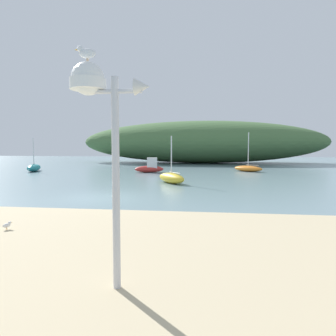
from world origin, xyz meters
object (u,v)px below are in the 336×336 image
at_px(mast_structure, 97,101).
at_px(seagull_on_radar, 86,53).
at_px(motorboat_outer_mooring, 150,167).
at_px(sailboat_centre_water, 248,168).
at_px(seagull_upper_strand, 7,225).
at_px(sailboat_far_left, 34,168).
at_px(sailboat_east_reach, 171,178).

relative_size(mast_structure, seagull_on_radar, 10.03).
bearing_deg(motorboat_outer_mooring, mast_structure, -81.26).
xyz_separation_m(mast_structure, sailboat_centre_water, (5.72, 26.00, -2.86)).
distance_m(seagull_on_radar, seagull_upper_strand, 5.83).
xyz_separation_m(motorboat_outer_mooring, sailboat_far_left, (-11.71, -0.07, -0.14)).
distance_m(mast_structure, seagull_on_radar, 0.75).
distance_m(motorboat_outer_mooring, sailboat_far_left, 11.71).
bearing_deg(seagull_on_radar, sailboat_centre_water, 77.27).
distance_m(mast_structure, motorboat_outer_mooring, 24.08).
bearing_deg(sailboat_far_left, mast_structure, -56.95).
distance_m(sailboat_far_left, seagull_upper_strand, 23.70).
height_order(sailboat_centre_water, seagull_upper_strand, sailboat_centre_water).
bearing_deg(seagull_on_radar, seagull_upper_strand, 140.25).
xyz_separation_m(mast_structure, sailboat_east_reach, (-0.66, 15.55, -2.81)).
bearing_deg(sailboat_east_reach, seagull_upper_strand, -103.57).
bearing_deg(sailboat_east_reach, mast_structure, -87.58).
distance_m(motorboat_outer_mooring, sailboat_east_reach, 8.64).
bearing_deg(seagull_on_radar, motorboat_outer_mooring, 98.37).
bearing_deg(seagull_on_radar, sailboat_far_left, 122.78).
bearing_deg(sailboat_far_left, sailboat_centre_water, 6.54).
relative_size(motorboat_outer_mooring, sailboat_centre_water, 0.73).
xyz_separation_m(sailboat_centre_water, sailboat_far_left, (-21.06, -2.41, 0.05)).
bearing_deg(sailboat_far_left, seagull_on_radar, -57.22).
bearing_deg(sailboat_centre_water, seagull_upper_strand, -112.22).
distance_m(mast_structure, sailboat_east_reach, 15.81).
height_order(motorboat_outer_mooring, sailboat_centre_water, sailboat_centre_water).
bearing_deg(sailboat_far_left, seagull_upper_strand, -60.57).
bearing_deg(seagull_upper_strand, seagull_on_radar, -39.75).
xyz_separation_m(motorboat_outer_mooring, seagull_upper_strand, (-0.06, -20.71, -0.18)).
bearing_deg(mast_structure, sailboat_east_reach, 92.42).
height_order(mast_structure, sailboat_centre_water, sailboat_centre_water).
xyz_separation_m(mast_structure, seagull_upper_strand, (-3.70, 2.95, -2.85)).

